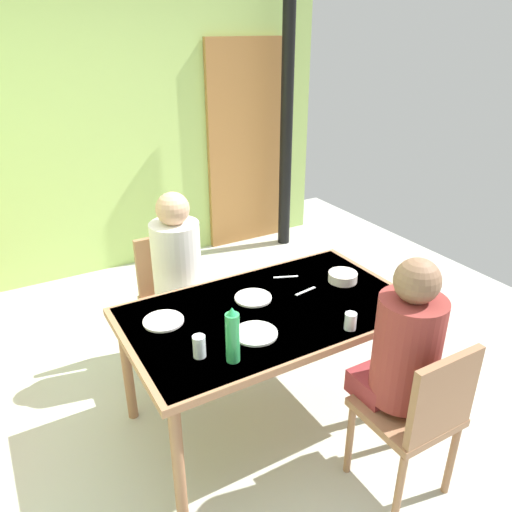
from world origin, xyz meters
The scene contains 18 objects.
ground_plane centered at (0.00, 0.00, 0.00)m, with size 5.90×5.90×0.00m, color #B7BAAE.
wall_back centered at (0.00, 2.27, 1.26)m, with size 4.45×0.10×2.52m, color #A8CA6B.
door_wooden centered at (1.45, 2.19, 1.00)m, with size 0.80×0.05×2.00m, color #A06A36.
stove_pipe_column centered at (1.76, 1.92, 1.26)m, with size 0.12×0.12×2.52m, color black.
dining_table centered at (0.29, -0.19, 0.66)m, with size 1.55×0.90×0.72m.
chair_near_diner centered at (0.59, -0.99, 0.50)m, with size 0.40×0.40×0.87m.
chair_far_diner centered at (0.04, 0.61, 0.50)m, with size 0.40×0.40×0.87m.
person_near_diner centered at (0.59, -0.85, 0.78)m, with size 0.30×0.37×0.77m.
person_far_diner centered at (0.04, 0.48, 0.78)m, with size 0.30×0.37×0.77m.
water_bottle_green_near centered at (-0.09, -0.49, 0.85)m, with size 0.06×0.06×0.28m.
serving_bowl_center centered at (0.83, -0.13, 0.75)m, with size 0.17×0.17×0.06m, color white.
dinner_plate_near_left centered at (-0.25, -0.03, 0.73)m, with size 0.21×0.21×0.01m, color white.
dinner_plate_near_right centered at (0.27, -0.05, 0.73)m, with size 0.21×0.21×0.01m, color white.
dinner_plate_far_center centered at (0.10, -0.36, 0.73)m, with size 0.22×0.22×0.01m, color white.
drinking_glass_by_near_diner centered at (0.54, -0.55, 0.76)m, with size 0.06×0.06×0.09m, color silver.
drinking_glass_by_far_diner centered at (-0.20, -0.38, 0.77)m, with size 0.06×0.06×0.11m, color silver.
cutlery_knife_near centered at (0.57, -0.13, 0.72)m, with size 0.15×0.02×0.00m, color silver.
cutlery_fork_near centered at (0.56, 0.07, 0.72)m, with size 0.15×0.02×0.00m, color silver.
Camera 1 is at (-0.91, -2.12, 2.09)m, focal length 34.77 mm.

